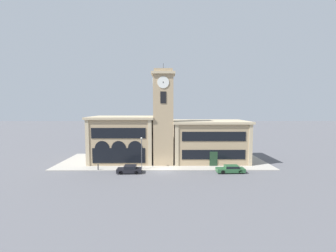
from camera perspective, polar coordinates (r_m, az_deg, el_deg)
The scene contains 9 objects.
ground_plane at distance 40.98m, azimuth -1.25°, elevation -11.34°, with size 300.00×300.00×0.00m, color #56565B.
sidewalk_kerb at distance 48.00m, azimuth -1.12°, elevation -8.85°, with size 42.12×14.55×0.15m.
clock_tower at distance 44.30m, azimuth -1.18°, elevation 2.21°, with size 4.53×4.53×19.87m.
town_hall_left_wing at distance 48.43m, azimuth -11.26°, elevation -3.18°, with size 13.29×10.30×9.47m.
town_hall_right_wing at distance 48.48m, azimuth 10.37°, elevation -3.70°, with size 15.54×10.30×8.57m.
parked_car_near at distance 40.08m, azimuth -9.71°, elevation -10.72°, with size 4.27×1.99×1.35m.
parked_car_mid at distance 41.12m, azimuth 15.64°, elevation -10.44°, with size 4.90×1.85×1.32m.
street_lamp at distance 41.04m, azimuth -6.72°, elevation -5.65°, with size 0.36×0.36×5.83m.
bollard at distance 42.92m, azimuth -17.34°, elevation -9.89°, with size 0.18×0.18×1.06m.
Camera 1 is at (0.60, -39.39, 11.31)m, focal length 24.00 mm.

